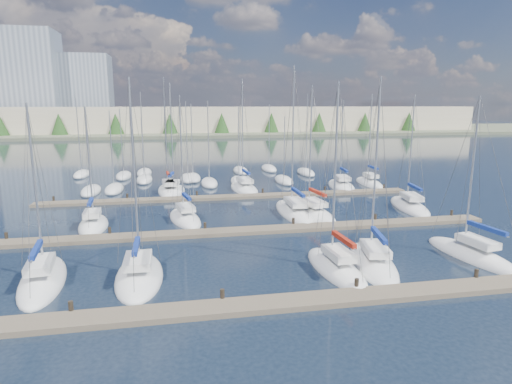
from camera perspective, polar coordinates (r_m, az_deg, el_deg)
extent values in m
plane|color=#1A2535|center=(80.33, -6.07, 3.72)|extent=(400.00, 400.00, 0.00)
cube|color=#6B5E4C|center=(24.73, 5.30, -14.40)|extent=(44.00, 1.80, 0.35)
cylinder|color=#2D261C|center=(25.33, -23.41, -14.34)|extent=(0.26, 0.26, 1.10)
cylinder|color=#2D261C|center=(24.77, -4.50, -13.96)|extent=(0.26, 0.26, 1.10)
cylinder|color=#2D261C|center=(26.71, 13.24, -12.27)|extent=(0.26, 0.26, 1.10)
cylinder|color=#2D261C|center=(30.68, 27.27, -10.10)|extent=(0.26, 0.26, 1.10)
cube|color=#6B5E4C|center=(37.48, -0.57, -5.16)|extent=(44.00, 1.80, 0.35)
cylinder|color=#2D261C|center=(40.20, -30.30, -5.41)|extent=(0.26, 0.26, 1.10)
cylinder|color=#2D261C|center=(38.21, -18.91, -5.25)|extent=(0.26, 0.26, 1.10)
cylinder|color=#2D261C|center=(37.84, -6.80, -4.85)|extent=(0.26, 0.26, 1.10)
cylinder|color=#2D261C|center=(39.14, 4.99, -4.25)|extent=(0.26, 0.26, 1.10)
cylinder|color=#2D261C|center=(41.95, 15.60, -3.56)|extent=(0.26, 0.26, 1.10)
cylinder|color=#2D261C|center=(46.00, 24.60, -2.87)|extent=(0.26, 0.26, 1.10)
cube|color=#6B5E4C|center=(50.89, -3.32, -0.67)|extent=(44.00, 1.80, 0.35)
cylinder|color=#2D261C|center=(53.16, -25.37, -1.09)|extent=(0.26, 0.26, 1.10)
cylinder|color=#2D261C|center=(51.68, -16.77, -0.80)|extent=(0.26, 0.26, 1.10)
cylinder|color=#2D261C|center=(51.40, -7.88, -0.47)|extent=(0.26, 0.26, 1.10)
cylinder|color=#2D261C|center=(52.37, 0.90, -0.13)|extent=(0.26, 0.26, 1.10)
cylinder|color=#2D261C|center=(54.50, 9.17, 0.18)|extent=(0.26, 0.26, 1.10)
cylinder|color=#2D261C|center=(57.67, 16.67, 0.47)|extent=(0.26, 0.26, 1.10)
ellipsoid|color=white|center=(29.01, -15.28, -10.94)|extent=(3.08, 8.02, 1.60)
cube|color=black|center=(29.01, -15.28, -10.94)|extent=(1.60, 3.85, 0.12)
cube|color=silver|center=(28.17, -15.47, -8.81)|extent=(1.68, 2.81, 0.50)
cylinder|color=#9EA0A5|center=(27.81, -15.94, 2.63)|extent=(0.14, 0.14, 11.49)
cylinder|color=#9EA0A5|center=(27.22, -15.68, -7.20)|extent=(0.14, 3.35, 0.10)
cube|color=navy|center=(27.18, -15.70, -6.96)|extent=(0.34, 3.09, 0.30)
ellipsoid|color=white|center=(54.89, -10.98, -0.07)|extent=(3.91, 7.95, 1.60)
cube|color=silver|center=(54.28, -11.10, 1.20)|extent=(1.92, 2.87, 0.50)
cylinder|color=#9EA0A5|center=(54.52, -11.18, 7.57)|extent=(0.14, 0.14, 12.44)
cylinder|color=#9EA0A5|center=(53.51, -11.25, 2.18)|extent=(0.59, 3.18, 0.10)
cube|color=navy|center=(53.49, -11.25, 2.31)|extent=(0.75, 2.95, 0.30)
ellipsoid|color=white|center=(55.31, -11.60, 0.00)|extent=(3.25, 8.54, 1.60)
cube|color=black|center=(55.31, -11.60, 0.00)|extent=(1.66, 4.11, 0.12)
cube|color=silver|center=(54.66, -11.62, 1.25)|extent=(1.64, 3.03, 0.50)
cylinder|color=#9EA0A5|center=(54.99, -11.98, 7.93)|extent=(0.14, 0.14, 13.13)
cylinder|color=#9EA0A5|center=(53.83, -11.61, 2.22)|extent=(0.41, 3.50, 0.10)
cube|color=maroon|center=(53.81, -11.62, 2.35)|extent=(0.58, 3.24, 0.30)
ellipsoid|color=white|center=(61.76, 14.86, 1.05)|extent=(2.68, 8.03, 1.60)
cube|color=black|center=(61.76, 14.86, 1.05)|extent=(1.38, 3.86, 0.12)
cube|color=silver|center=(61.18, 15.06, 2.18)|extent=(1.40, 2.83, 0.50)
cylinder|color=#9EA0A5|center=(61.51, 14.95, 7.28)|extent=(0.14, 0.14, 11.24)
cylinder|color=#9EA0A5|center=(60.44, 15.35, 3.06)|extent=(0.25, 3.33, 0.10)
cube|color=navy|center=(60.43, 15.35, 3.17)|extent=(0.44, 3.08, 0.30)
ellipsoid|color=white|center=(29.72, 10.54, -10.16)|extent=(2.94, 8.13, 1.60)
cube|color=maroon|center=(29.72, 10.54, -10.16)|extent=(1.51, 3.91, 0.12)
cube|color=silver|center=(28.93, 10.96, -8.04)|extent=(1.53, 2.87, 0.50)
cylinder|color=#9EA0A5|center=(28.53, 10.51, 2.91)|extent=(0.14, 0.14, 11.31)
cylinder|color=#9EA0A5|center=(28.05, 11.59, -6.43)|extent=(0.29, 3.36, 0.10)
cube|color=maroon|center=(28.01, 11.60, -6.20)|extent=(0.47, 3.10, 0.30)
ellipsoid|color=white|center=(35.32, 26.73, -7.69)|extent=(3.50, 8.80, 1.60)
cube|color=black|center=(35.32, 26.73, -7.69)|extent=(1.78, 4.24, 0.12)
cube|color=silver|center=(34.66, 27.42, -5.85)|extent=(1.70, 3.14, 0.50)
cylinder|color=#9EA0A5|center=(34.38, 26.89, 2.60)|extent=(0.14, 0.14, 10.46)
cylinder|color=#9EA0A5|center=(33.93, 28.41, -4.46)|extent=(0.57, 3.58, 0.10)
cube|color=navy|center=(33.90, 28.43, -4.26)|extent=(0.73, 3.32, 0.30)
ellipsoid|color=white|center=(43.83, 7.44, -2.91)|extent=(4.02, 9.30, 1.60)
cube|color=black|center=(43.83, 7.44, -2.91)|extent=(2.05, 4.48, 0.12)
cube|color=silver|center=(43.13, 7.74, -1.38)|extent=(1.99, 3.33, 0.50)
cylinder|color=#9EA0A5|center=(43.29, 7.28, 6.19)|extent=(0.14, 0.14, 11.68)
cylinder|color=#9EA0A5|center=(42.27, 8.20, -0.20)|extent=(0.56, 3.77, 0.10)
cube|color=maroon|center=(42.25, 8.20, -0.04)|extent=(0.72, 3.49, 0.30)
ellipsoid|color=white|center=(43.86, 5.06, -2.84)|extent=(2.85, 10.40, 1.60)
cube|color=silver|center=(43.07, 5.27, -1.34)|extent=(1.56, 3.64, 0.50)
cylinder|color=#9EA0A5|center=(43.39, 4.94, 7.53)|extent=(0.14, 0.14, 13.61)
cylinder|color=#9EA0A5|center=(42.07, 5.61, -0.19)|extent=(0.11, 4.37, 0.10)
cube|color=navy|center=(42.04, 5.61, -0.03)|extent=(0.31, 4.02, 0.30)
ellipsoid|color=white|center=(49.05, 19.75, -1.94)|extent=(4.46, 9.56, 1.60)
cube|color=silver|center=(48.36, 20.04, -0.57)|extent=(2.12, 3.45, 0.50)
cylinder|color=#9EA0A5|center=(48.71, 19.98, 5.70)|extent=(0.14, 0.14, 10.87)
cylinder|color=#9EA0A5|center=(47.48, 20.43, 0.48)|extent=(0.80, 3.82, 0.10)
cube|color=navy|center=(47.46, 20.44, 0.63)|extent=(0.94, 3.55, 0.30)
ellipsoid|color=white|center=(41.89, -9.45, -3.65)|extent=(3.98, 7.72, 1.60)
cube|color=maroon|center=(41.89, -9.45, -3.65)|extent=(2.01, 3.72, 0.12)
cube|color=silver|center=(41.22, -9.39, -2.04)|extent=(1.90, 2.80, 0.50)
cylinder|color=#9EA0A5|center=(41.26, -9.92, 5.14)|extent=(0.14, 0.14, 10.68)
cylinder|color=#9EA0A5|center=(40.43, -9.25, -0.78)|extent=(0.71, 3.05, 0.10)
cube|color=navy|center=(40.40, -9.26, -0.61)|extent=(0.86, 2.84, 0.30)
ellipsoid|color=white|center=(30.54, -26.52, -10.63)|extent=(3.73, 8.79, 1.60)
cube|color=black|center=(30.54, -26.52, -10.63)|extent=(1.90, 4.23, 0.12)
cube|color=silver|center=(29.70, -26.86, -8.60)|extent=(1.83, 3.14, 0.50)
cylinder|color=#9EA0A5|center=(29.60, -27.39, 0.78)|extent=(0.14, 0.14, 9.96)
cylinder|color=#9EA0A5|center=(28.74, -27.24, -7.08)|extent=(0.57, 3.56, 0.10)
cube|color=navy|center=(28.70, -27.27, -6.85)|extent=(0.73, 3.30, 0.30)
ellipsoid|color=white|center=(58.82, 11.28, 0.70)|extent=(4.03, 8.77, 1.60)
cube|color=silver|center=(58.19, 11.44, 1.88)|extent=(2.00, 3.14, 0.50)
cylinder|color=#9EA0A5|center=(58.64, 11.36, 6.83)|extent=(0.14, 0.14, 10.40)
cylinder|color=#9EA0A5|center=(57.38, 11.65, 2.80)|extent=(0.55, 3.54, 0.10)
cube|color=navy|center=(57.36, 11.65, 2.91)|extent=(0.71, 3.28, 0.30)
ellipsoid|color=white|center=(56.04, -1.61, 0.38)|extent=(3.67, 9.10, 1.60)
cube|color=maroon|center=(56.04, -1.61, 0.38)|extent=(1.88, 4.38, 0.12)
cube|color=silver|center=(55.37, -1.51, 1.62)|extent=(1.88, 3.23, 0.50)
cylinder|color=#9EA0A5|center=(55.75, -1.83, 8.18)|extent=(0.14, 0.14, 13.05)
cylinder|color=#9EA0A5|center=(54.52, -1.33, 2.58)|extent=(0.40, 3.73, 0.10)
cube|color=navy|center=(54.50, -1.34, 2.70)|extent=(0.57, 3.45, 0.30)
ellipsoid|color=white|center=(31.23, 15.29, -9.29)|extent=(4.41, 8.89, 1.60)
cube|color=silver|center=(30.41, 15.61, -7.28)|extent=(2.08, 3.22, 0.50)
cylinder|color=#9EA0A5|center=(30.18, 15.68, 3.48)|extent=(0.14, 0.14, 11.66)
cylinder|color=#9EA0A5|center=(29.46, 16.05, -5.77)|extent=(0.83, 3.52, 0.10)
cube|color=navy|center=(29.43, 16.06, -5.55)|extent=(0.96, 3.28, 0.30)
ellipsoid|color=white|center=(41.88, -20.84, -4.28)|extent=(3.00, 6.80, 1.60)
cube|color=black|center=(41.88, -20.84, -4.28)|extent=(1.54, 3.27, 0.12)
cube|color=silver|center=(41.24, -21.02, -2.67)|extent=(1.55, 2.42, 0.50)
cylinder|color=#9EA0A5|center=(41.26, -21.36, 3.78)|extent=(0.14, 0.14, 9.63)
cylinder|color=#9EA0A5|center=(40.49, -21.21, -1.40)|extent=(0.30, 2.79, 0.10)
cube|color=navy|center=(40.46, -21.22, -1.24)|extent=(0.48, 2.58, 0.30)
cylinder|color=#9EA0A5|center=(70.87, -22.59, 7.13)|extent=(0.12, 0.12, 11.20)
ellipsoid|color=white|center=(71.54, -22.20, 2.14)|extent=(2.20, 6.40, 1.40)
cylinder|color=#9EA0A5|center=(63.02, -8.55, 6.95)|extent=(0.12, 0.12, 10.14)
ellipsoid|color=white|center=(63.73, -8.40, 1.82)|extent=(2.20, 6.40, 1.40)
cylinder|color=#9EA0A5|center=(62.78, -9.23, 7.07)|extent=(0.12, 0.12, 10.49)
ellipsoid|color=white|center=(63.51, -9.05, 1.76)|extent=(2.20, 6.40, 1.40)
cylinder|color=#9EA0A5|center=(71.70, 1.76, 7.59)|extent=(0.12, 0.12, 10.06)
ellipsoid|color=white|center=(72.32, 1.73, 3.10)|extent=(2.20, 6.40, 1.40)
cylinder|color=#9EA0A5|center=(67.36, -17.50, 6.52)|extent=(0.12, 0.12, 9.39)
ellipsoid|color=white|center=(67.99, -17.23, 2.03)|extent=(2.20, 6.40, 1.40)
cylinder|color=#9EA0A5|center=(56.78, -21.56, 5.62)|extent=(0.12, 0.12, 9.85)
ellipsoid|color=white|center=(57.55, -21.15, 0.10)|extent=(2.20, 6.40, 1.40)
cylinder|color=#9EA0A5|center=(56.98, -18.71, 5.55)|extent=(0.12, 0.12, 9.30)
ellipsoid|color=white|center=(57.73, -18.37, 0.32)|extent=(2.20, 6.40, 1.40)
cylinder|color=#9EA0A5|center=(67.95, 6.78, 7.98)|extent=(0.12, 0.12, 11.68)
ellipsoid|color=white|center=(68.67, 6.65, 2.57)|extent=(2.20, 6.40, 1.40)
cylinder|color=#9EA0A5|center=(59.50, -2.32, 6.61)|extent=(0.12, 0.12, 9.76)
ellipsoid|color=white|center=(60.23, -2.28, 1.36)|extent=(2.20, 6.40, 1.40)
cylinder|color=#9EA0A5|center=(69.55, -14.94, 7.86)|extent=(0.12, 0.12, 11.95)
ellipsoid|color=white|center=(70.25, -14.66, 2.47)|extent=(2.20, 6.40, 1.40)
cylinder|color=#9EA0A5|center=(60.57, 3.80, 6.07)|extent=(0.12, 0.12, 8.46)
ellipsoid|color=white|center=(61.24, 3.74, 1.52)|extent=(2.20, 6.40, 1.40)
cylinder|color=#9EA0A5|center=(63.26, -14.87, 5.79)|extent=(0.12, 0.12, 8.12)
ellipsoid|color=white|center=(63.88, -14.65, 1.58)|extent=(2.20, 6.40, 1.40)
cylinder|color=#9EA0A5|center=(69.37, -2.11, 7.43)|extent=(0.12, 0.12, 10.00)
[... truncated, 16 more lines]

